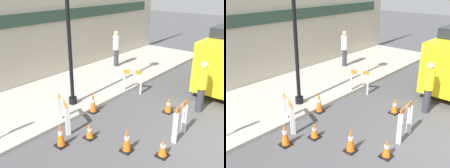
# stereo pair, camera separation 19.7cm
# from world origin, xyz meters

# --- Properties ---
(sidewalk_slab) EXTENTS (18.00, 3.74, 0.11)m
(sidewalk_slab) POSITION_xyz_m (0.00, 6.37, 0.06)
(sidewalk_slab) COLOR #ADA89E
(sidewalk_slab) RESTS_ON ground_plane
(storefront_facade) EXTENTS (18.00, 0.22, 5.50)m
(storefront_facade) POSITION_xyz_m (0.00, 8.32, 2.75)
(storefront_facade) COLOR #BCB29E
(storefront_facade) RESTS_ON ground_plane
(barricade_0) EXTENTS (0.46, 0.70, 0.95)m
(barricade_0) POSITION_xyz_m (1.61, 4.35, 0.51)
(barricade_0) COLOR white
(barricade_0) RESTS_ON ground_plane
(barricade_1) EXTENTS (0.47, 0.87, 1.00)m
(barricade_1) POSITION_xyz_m (-1.97, 4.35, 0.55)
(barricade_1) COLOR white
(barricade_1) RESTS_ON ground_plane
(barricade_2) EXTENTS (0.73, 0.18, 1.06)m
(barricade_2) POSITION_xyz_m (-0.18, 1.41, 0.56)
(barricade_2) COLOR white
(barricade_2) RESTS_ON ground_plane
(traffic_cone_0) EXTENTS (0.30, 0.30, 0.48)m
(traffic_cone_0) POSITION_xyz_m (-1.85, 3.36, 0.23)
(traffic_cone_0) COLOR black
(traffic_cone_0) RESTS_ON ground_plane
(traffic_cone_1) EXTENTS (0.30, 0.30, 0.71)m
(traffic_cone_1) POSITION_xyz_m (-2.63, 3.69, 0.34)
(traffic_cone_1) COLOR black
(traffic_cone_1) RESTS_ON ground_plane
(traffic_cone_2) EXTENTS (0.30, 0.30, 0.71)m
(traffic_cone_2) POSITION_xyz_m (-1.67, 2.17, 0.34)
(traffic_cone_2) COLOR black
(traffic_cone_2) RESTS_ON ground_plane
(traffic_cone_3) EXTENTS (0.30, 0.30, 0.75)m
(traffic_cone_3) POSITION_xyz_m (-0.62, 4.40, 0.36)
(traffic_cone_3) COLOR black
(traffic_cone_3) RESTS_ON ground_plane
(traffic_cone_4) EXTENTS (0.30, 0.30, 0.53)m
(traffic_cone_4) POSITION_xyz_m (-1.26, 1.33, 0.26)
(traffic_cone_4) COLOR black
(traffic_cone_4) RESTS_ON ground_plane
(traffic_cone_5) EXTENTS (0.30, 0.30, 0.56)m
(traffic_cone_5) POSITION_xyz_m (1.01, 2.41, 0.27)
(traffic_cone_5) COLOR black
(traffic_cone_5) RESTS_ON ground_plane
(person_worker) EXTENTS (0.47, 0.47, 1.79)m
(person_worker) POSITION_xyz_m (1.79, 1.64, 0.97)
(person_worker) COLOR #33333D
(person_worker) RESTS_ON ground_plane
(person_pedestrian) EXTENTS (0.38, 0.38, 1.81)m
(person_pedestrian) POSITION_xyz_m (3.74, 6.92, 1.10)
(person_pedestrian) COLOR #33333D
(person_pedestrian) RESTS_ON sidewalk_slab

